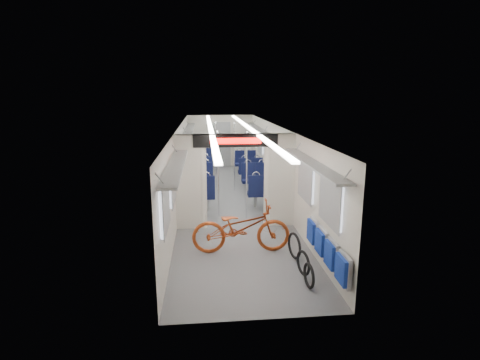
{
  "coord_description": "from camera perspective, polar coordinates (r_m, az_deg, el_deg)",
  "views": [
    {
      "loc": [
        -0.75,
        -10.82,
        3.23
      ],
      "look_at": [
        0.15,
        -1.61,
        1.09
      ],
      "focal_mm": 28.0,
      "sensor_mm": 36.0,
      "label": 1
    }
  ],
  "objects": [
    {
      "name": "carriage",
      "position": [
        10.72,
        -1.49,
        3.75
      ],
      "size": [
        12.0,
        12.02,
        2.31
      ],
      "color": "#515456",
      "rests_on": "ground"
    },
    {
      "name": "bicycle",
      "position": [
        7.78,
        0.18,
        -7.24
      ],
      "size": [
        2.04,
        0.73,
        1.07
      ],
      "primitive_type": "imported",
      "rotation": [
        0.0,
        0.0,
        1.56
      ],
      "color": "#9E3C17",
      "rests_on": "ground"
    },
    {
      "name": "flip_bench",
      "position": [
        6.85,
        12.99,
        -10.1
      ],
      "size": [
        0.12,
        2.09,
        0.5
      ],
      "color": "gray",
      "rests_on": "carriage"
    },
    {
      "name": "bike_hoop_a",
      "position": [
        6.65,
        10.45,
        -14.31
      ],
      "size": [
        0.09,
        0.45,
        0.45
      ],
      "primitive_type": "torus",
      "rotation": [
        1.57,
        0.0,
        1.67
      ],
      "color": "black",
      "rests_on": "ground"
    },
    {
      "name": "bike_hoop_b",
      "position": [
        7.04,
        9.6,
        -12.56
      ],
      "size": [
        0.16,
        0.47,
        0.47
      ],
      "primitive_type": "torus",
      "rotation": [
        1.57,
        0.0,
        1.8
      ],
      "color": "black",
      "rests_on": "ground"
    },
    {
      "name": "bike_hoop_c",
      "position": [
        7.67,
        8.27,
        -10.04
      ],
      "size": [
        0.16,
        0.53,
        0.54
      ],
      "primitive_type": "torus",
      "rotation": [
        1.57,
        0.0,
        1.79
      ],
      "color": "black",
      "rests_on": "ground"
    },
    {
      "name": "seat_bay_near_left",
      "position": [
        11.45,
        -6.34,
        -0.54
      ],
      "size": [
        0.94,
        2.19,
        1.14
      ],
      "color": "black",
      "rests_on": "ground"
    },
    {
      "name": "seat_bay_near_right",
      "position": [
        11.61,
        2.93,
        -0.37
      ],
      "size": [
        0.91,
        2.05,
        1.09
      ],
      "color": "black",
      "rests_on": "ground"
    },
    {
      "name": "seat_bay_far_left",
      "position": [
        14.46,
        -6.21,
        2.37
      ],
      "size": [
        0.96,
        2.29,
        1.17
      ],
      "color": "black",
      "rests_on": "ground"
    },
    {
      "name": "seat_bay_far_right",
      "position": [
        14.55,
        1.18,
        2.33
      ],
      "size": [
        0.88,
        1.94,
        1.06
      ],
      "color": "black",
      "rests_on": "ground"
    },
    {
      "name": "stanchion_near_left",
      "position": [
        9.87,
        -3.33,
        0.85
      ],
      "size": [
        0.04,
        0.04,
        2.3
      ],
      "primitive_type": "cylinder",
      "color": "silver",
      "rests_on": "ground"
    },
    {
      "name": "stanchion_near_right",
      "position": [
        9.72,
        1.0,
        0.68
      ],
      "size": [
        0.04,
        0.04,
        2.3
      ],
      "primitive_type": "cylinder",
      "color": "silver",
      "rests_on": "ground"
    },
    {
      "name": "stanchion_far_left",
      "position": [
        12.92,
        -3.66,
        3.75
      ],
      "size": [
        0.04,
        0.04,
        2.3
      ],
      "primitive_type": "cylinder",
      "color": "silver",
      "rests_on": "ground"
    },
    {
      "name": "stanchion_far_right",
      "position": [
        12.55,
        -0.87,
        3.5
      ],
      "size": [
        0.04,
        0.04,
        2.3
      ],
      "primitive_type": "cylinder",
      "color": "silver",
      "rests_on": "ground"
    }
  ]
}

